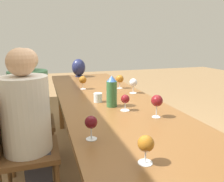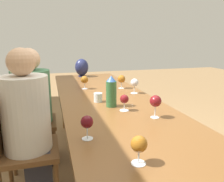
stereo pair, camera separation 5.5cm
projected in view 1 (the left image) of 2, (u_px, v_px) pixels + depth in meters
name	position (u px, v px, depth m)	size (l,w,h in m)	color
ground_plane	(107.00, 174.00, 2.15)	(14.00, 14.00, 0.00)	olive
dining_table	(106.00, 105.00, 1.99)	(2.81, 0.83, 0.78)	brown
water_bottle	(112.00, 92.00, 1.69)	(0.08, 0.08, 0.24)	#336638
water_tumbler	(98.00, 98.00, 1.83)	(0.07, 0.07, 0.08)	silver
vase	(79.00, 67.00, 3.07)	(0.19, 0.19, 0.25)	#1E234C
wine_glass_0	(83.00, 80.00, 2.29)	(0.08, 0.08, 0.14)	silver
wine_glass_1	(157.00, 101.00, 1.45)	(0.08, 0.08, 0.15)	silver
wine_glass_2	(120.00, 79.00, 2.33)	(0.08, 0.08, 0.15)	silver
wine_glass_3	(125.00, 100.00, 1.60)	(0.07, 0.07, 0.12)	silver
wine_glass_4	(91.00, 123.00, 1.13)	(0.07, 0.07, 0.13)	silver
wine_glass_5	(133.00, 83.00, 2.12)	(0.08, 0.08, 0.15)	silver
wine_glass_6	(146.00, 144.00, 0.90)	(0.07, 0.07, 0.13)	silver
chair_near	(19.00, 147.00, 1.65)	(0.44, 0.44, 0.93)	brown
chair_far	(24.00, 120.00, 2.20)	(0.44, 0.44, 0.93)	brown
person_near	(29.00, 125.00, 1.64)	(0.35, 0.35, 1.24)	#2D2D38
person_far	(32.00, 105.00, 2.20)	(0.38, 0.38, 1.21)	#2D2D38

